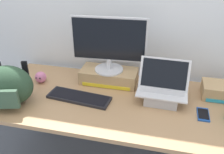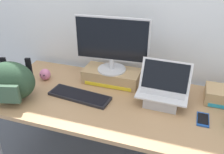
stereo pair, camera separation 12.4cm
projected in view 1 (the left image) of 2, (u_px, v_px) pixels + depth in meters
name	position (u px, v px, depth m)	size (l,w,h in m)	color
back_wall	(127.00, 3.00, 1.88)	(7.00, 0.10, 2.60)	silver
desk	(112.00, 107.00, 1.76)	(1.74, 0.79, 0.74)	#A87F56
toner_box_yellow	(109.00, 76.00, 1.91)	(0.44, 0.21, 0.11)	tan
desktop_monitor	(109.00, 44.00, 1.78)	(0.55, 0.22, 0.41)	silver
open_laptop	(162.00, 92.00, 1.69)	(0.34, 0.23, 0.28)	#ADADB2
external_keyboard	(79.00, 97.00, 1.73)	(0.46, 0.19, 0.02)	black
messenger_backpack	(8.00, 86.00, 1.62)	(0.37, 0.31, 0.28)	#28422D
cell_phone	(203.00, 114.00, 1.57)	(0.07, 0.14, 0.01)	#19479E
plush_toy	(41.00, 77.00, 1.92)	(0.09, 0.09, 0.09)	#CC7099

